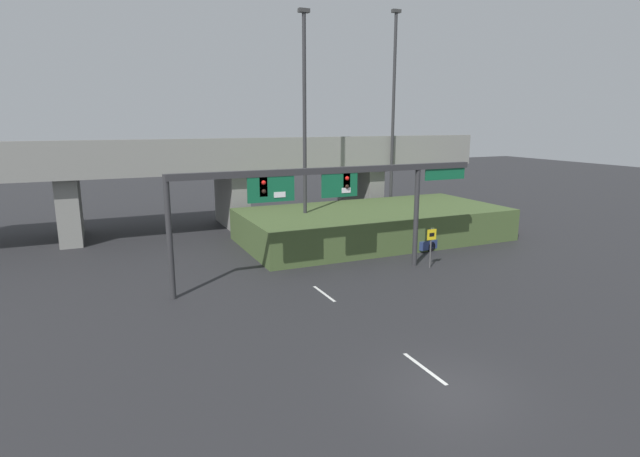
# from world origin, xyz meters

# --- Properties ---
(ground_plane) EXTENTS (160.00, 160.00, 0.00)m
(ground_plane) POSITION_xyz_m (0.00, 0.00, 0.00)
(ground_plane) COLOR #262628
(lane_markings) EXTENTS (0.14, 26.88, 0.01)m
(lane_markings) POSITION_xyz_m (0.00, 13.66, 0.00)
(lane_markings) COLOR silver
(lane_markings) RESTS_ON ground
(signal_gantry) EXTENTS (16.99, 0.44, 5.86)m
(signal_gantry) POSITION_xyz_m (1.11, 11.83, 4.80)
(signal_gantry) COLOR #2D2D30
(signal_gantry) RESTS_ON ground
(speed_limit_sign) EXTENTS (0.60, 0.11, 2.30)m
(speed_limit_sign) POSITION_xyz_m (7.31, 11.07, 1.50)
(speed_limit_sign) COLOR #4C4C4C
(speed_limit_sign) RESTS_ON ground
(highway_light_pole_near) EXTENTS (0.70, 0.36, 14.94)m
(highway_light_pole_near) POSITION_xyz_m (2.92, 19.02, 7.85)
(highway_light_pole_near) COLOR #2D2D30
(highway_light_pole_near) RESTS_ON ground
(highway_light_pole_far) EXTENTS (0.70, 0.36, 16.43)m
(highway_light_pole_far) POSITION_xyz_m (12.18, 23.16, 8.60)
(highway_light_pole_far) COLOR #2D2D30
(highway_light_pole_far) RESTS_ON ground
(overpass_bridge) EXTENTS (40.55, 7.47, 7.01)m
(overpass_bridge) POSITION_xyz_m (0.00, 27.09, 4.78)
(overpass_bridge) COLOR gray
(overpass_bridge) RESTS_ON ground
(grass_embankment) EXTENTS (18.23, 8.78, 2.18)m
(grass_embankment) POSITION_xyz_m (7.87, 18.47, 1.09)
(grass_embankment) COLOR #42562D
(grass_embankment) RESTS_ON ground
(parked_sedan_near_right) EXTENTS (4.80, 2.72, 1.39)m
(parked_sedan_near_right) POSITION_xyz_m (10.71, 15.15, 0.64)
(parked_sedan_near_right) COLOR navy
(parked_sedan_near_right) RESTS_ON ground
(parked_sedan_mid_right) EXTENTS (4.74, 2.66, 1.46)m
(parked_sedan_mid_right) POSITION_xyz_m (13.79, 15.45, 0.67)
(parked_sedan_mid_right) COLOR silver
(parked_sedan_mid_right) RESTS_ON ground
(parked_sedan_far_right) EXTENTS (4.65, 1.79, 1.43)m
(parked_sedan_far_right) POSITION_xyz_m (17.07, 17.50, 0.66)
(parked_sedan_far_right) COLOR maroon
(parked_sedan_far_right) RESTS_ON ground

